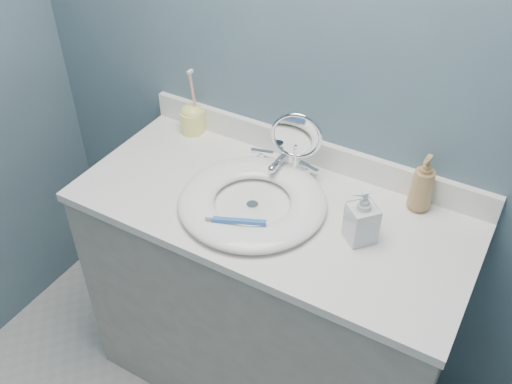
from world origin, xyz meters
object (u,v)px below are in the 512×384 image
Objects in this scene: toothbrush_holder at (192,118)px; soap_bottle_amber at (423,183)px; soap_bottle_clear at (362,215)px; makeup_mirror at (296,143)px.

soap_bottle_amber is at bearing -0.56° from toothbrush_holder.
toothbrush_holder reaches higher than soap_bottle_amber.
soap_bottle_clear is at bearing -17.00° from toothbrush_holder.
soap_bottle_clear is (-0.10, -0.21, -0.01)m from soap_bottle_amber.
soap_bottle_clear is at bearing -44.22° from makeup_mirror.
toothbrush_holder is at bearing -155.31° from soap_bottle_clear.
soap_bottle_clear is 0.70× the size of toothbrush_holder.
toothbrush_holder is (-0.83, 0.01, -0.04)m from soap_bottle_amber.
soap_bottle_amber is 1.09× the size of soap_bottle_clear.
makeup_mirror is at bearing -167.90° from soap_bottle_amber.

